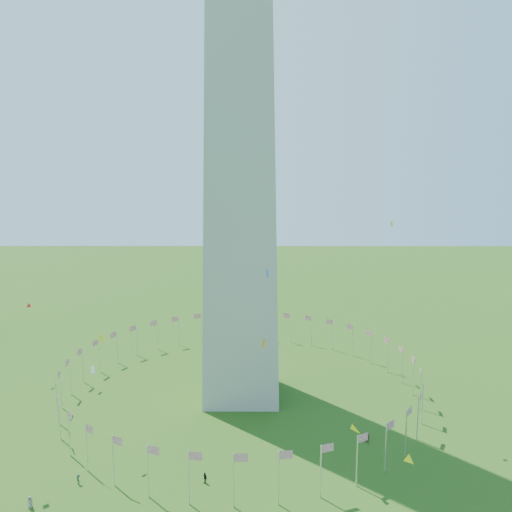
% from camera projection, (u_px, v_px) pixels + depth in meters
% --- Properties ---
extents(washington_monument, '(16.80, 16.80, 169.00)m').
position_uv_depth(washington_monument, '(240.00, 10.00, 103.13)').
color(washington_monument, '#B1AB9D').
rests_on(washington_monument, ground).
extents(flag_ring, '(80.24, 80.24, 9.00)m').
position_uv_depth(flag_ring, '(242.00, 377.00, 115.91)').
color(flag_ring, silver).
rests_on(flag_ring, ground).
extents(kites_aloft, '(120.55, 69.23, 37.78)m').
position_uv_depth(kites_aloft, '(287.00, 361.00, 88.76)').
color(kites_aloft, yellow).
rests_on(kites_aloft, ground).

